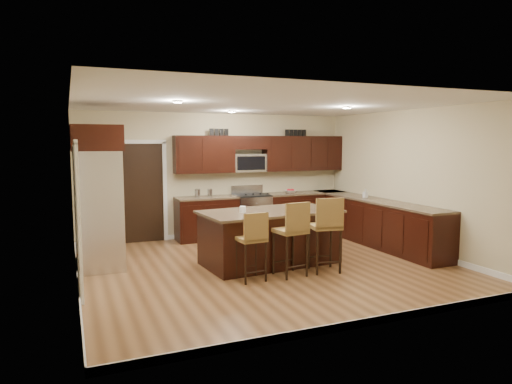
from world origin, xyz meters
name	(u,v)px	position (x,y,z in m)	size (l,w,h in m)	color
floor	(268,266)	(0.00, 0.00, 0.00)	(6.00, 6.00, 0.00)	brown
ceiling	(269,104)	(0.00, 0.00, 2.70)	(6.00, 6.00, 0.00)	silver
wall_back	(218,175)	(0.00, 2.75, 1.35)	(6.00, 6.00, 0.00)	#C2B68C
wall_left	(74,194)	(-3.00, 0.00, 1.35)	(5.50, 5.50, 0.00)	#C2B68C
wall_right	(412,181)	(3.00, 0.00, 1.35)	(5.50, 5.50, 0.00)	#C2B68C
base_cabinets	(322,219)	(1.90, 1.45, 0.46)	(4.02, 3.96, 0.92)	black
upper_cabinets	(264,153)	(1.04, 2.58, 1.84)	(4.00, 0.33, 0.80)	black
range	(251,215)	(0.68, 2.45, 0.47)	(0.76, 0.64, 1.11)	silver
microwave	(249,163)	(0.68, 2.60, 1.62)	(0.76, 0.31, 0.40)	silver
doorway	(142,193)	(-1.65, 2.73, 1.03)	(0.85, 0.03, 2.06)	black
pantry_door	(77,221)	(-2.98, -0.30, 1.02)	(0.03, 0.80, 2.04)	white
letter_decor	(258,132)	(0.90, 2.58, 2.29)	(2.20, 0.03, 0.15)	black
island	(270,239)	(0.10, 0.16, 0.43)	(2.43, 1.42, 0.92)	black
stool_left	(253,238)	(-0.56, -0.68, 0.66)	(0.42, 0.42, 1.05)	olive
stool_mid	(293,230)	(0.11, -0.68, 0.73)	(0.49, 0.49, 1.17)	olive
stool_right	(326,226)	(0.70, -0.69, 0.76)	(0.52, 0.52, 1.22)	olive
refrigerator	(98,196)	(-2.62, 1.00, 1.20)	(0.79, 1.03, 2.35)	silver
floor_mat	(265,239)	(0.78, 1.93, 0.01)	(0.83, 0.55, 0.01)	brown
fruit_bowl	(290,192)	(1.65, 2.45, 0.95)	(0.27, 0.27, 0.07)	silver
soap_bottle	(365,193)	(2.70, 1.05, 1.01)	(0.08, 0.08, 0.18)	#B2B2B2
canister_tall	(197,193)	(-0.55, 2.45, 1.01)	(0.12, 0.12, 0.18)	silver
canister_short	(210,193)	(-0.28, 2.45, 1.00)	(0.11, 0.11, 0.17)	silver
island_jar	(243,209)	(-0.40, 0.16, 0.97)	(0.10, 0.10, 0.10)	white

